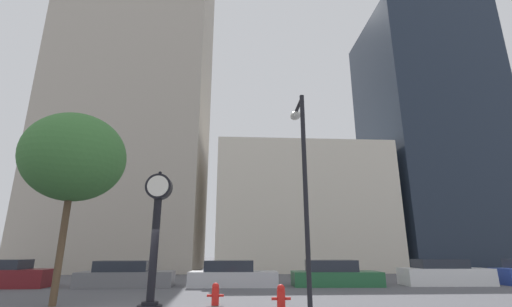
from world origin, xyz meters
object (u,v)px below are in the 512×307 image
(bare_tree, at_px, (75,158))
(street_clock, at_px, (156,225))
(fire_hydrant_far, at_px, (215,294))
(street_lamp_right, at_px, (302,166))
(car_maroon, at_px, (2,275))
(fire_hydrant_near, at_px, (281,297))
(car_silver, at_px, (232,276))
(car_grey, at_px, (126,276))
(car_white, at_px, (444,274))
(car_green, at_px, (335,275))

(bare_tree, bearing_deg, street_clock, -12.87)
(fire_hydrant_far, xyz_separation_m, street_lamp_right, (2.71, -2.48, 3.99))
(street_clock, xyz_separation_m, car_maroon, (-9.19, 7.22, -2.07))
(fire_hydrant_far, bearing_deg, car_maroon, 149.83)
(street_lamp_right, bearing_deg, fire_hydrant_near, 110.78)
(fire_hydrant_far, distance_m, street_lamp_right, 5.42)
(car_silver, distance_m, street_lamp_right, 9.81)
(car_grey, distance_m, car_silver, 5.58)
(fire_hydrant_far, relative_size, bare_tree, 0.11)
(car_white, xyz_separation_m, street_lamp_right, (-9.44, -8.84, 3.78))
(car_grey, height_order, car_green, car_green)
(fire_hydrant_near, height_order, street_lamp_right, street_lamp_right)
(fire_hydrant_far, bearing_deg, car_grey, 127.47)
(car_silver, relative_size, bare_tree, 0.68)
(fire_hydrant_far, bearing_deg, street_lamp_right, -42.46)
(car_green, distance_m, car_white, 6.11)
(street_clock, xyz_separation_m, street_lamp_right, (4.77, -1.80, 1.71))
(street_lamp_right, height_order, bare_tree, bare_tree)
(street_lamp_right, bearing_deg, fire_hydrant_far, 137.54)
(car_green, bearing_deg, fire_hydrant_near, -114.94)
(fire_hydrant_far, height_order, street_lamp_right, street_lamp_right)
(car_green, xyz_separation_m, street_lamp_right, (-3.33, -8.85, 3.81))
(fire_hydrant_near, bearing_deg, car_white, 36.49)
(car_maroon, relative_size, street_lamp_right, 0.71)
(car_white, relative_size, fire_hydrant_far, 6.52)
(car_silver, bearing_deg, street_lamp_right, -73.74)
(street_clock, xyz_separation_m, fire_hydrant_near, (4.22, -0.34, -2.27))
(car_silver, relative_size, car_white, 0.98)
(street_clock, height_order, car_white, street_clock)
(fire_hydrant_near, height_order, fire_hydrant_far, fire_hydrant_near)
(car_white, xyz_separation_m, fire_hydrant_near, (-9.99, -7.39, -0.20))
(car_maroon, distance_m, car_grey, 6.23)
(car_green, bearing_deg, car_white, 2.70)
(car_white, relative_size, street_lamp_right, 0.72)
(car_grey, distance_m, car_green, 11.05)
(fire_hydrant_near, bearing_deg, street_lamp_right, -69.22)
(car_green, xyz_separation_m, bare_tree, (-11.50, -6.27, 4.64))
(fire_hydrant_near, bearing_deg, street_clock, 175.38)
(car_silver, relative_size, fire_hydrant_far, 6.41)
(bare_tree, bearing_deg, street_lamp_right, -17.48)
(fire_hydrant_far, bearing_deg, car_green, 46.55)
(car_grey, relative_size, street_lamp_right, 0.74)
(car_green, distance_m, bare_tree, 13.90)
(street_clock, relative_size, car_grey, 0.93)
(fire_hydrant_near, bearing_deg, bare_tree, 171.65)
(car_grey, xyz_separation_m, fire_hydrant_near, (7.17, -7.57, -0.17))
(street_clock, height_order, street_lamp_right, street_lamp_right)
(street_clock, height_order, car_silver, street_clock)
(car_maroon, xyz_separation_m, fire_hydrant_far, (11.25, -6.54, -0.22))
(fire_hydrant_near, xyz_separation_m, fire_hydrant_far, (-2.16, 1.02, -0.01))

